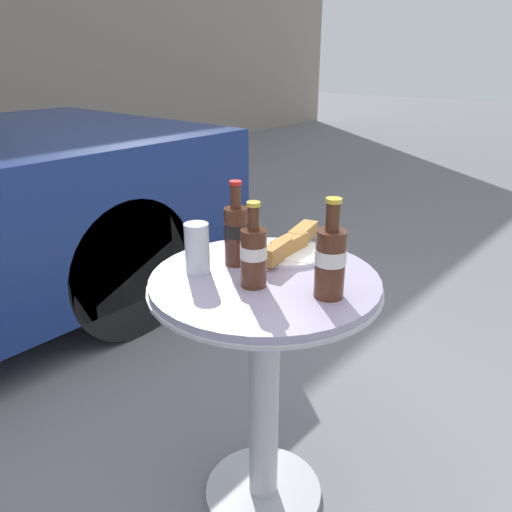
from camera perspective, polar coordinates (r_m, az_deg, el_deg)
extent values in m
plane|color=slate|center=(1.75, 0.83, -25.44)|extent=(30.00, 30.00, 0.00)
cylinder|color=#B7B7BC|center=(1.74, 0.83, -25.22)|extent=(0.36, 0.36, 0.02)
cylinder|color=#B7B7BC|center=(1.49, 0.91, -15.64)|extent=(0.09, 0.09, 0.71)
cylinder|color=#B7B7BC|center=(1.31, 1.00, -3.36)|extent=(0.61, 0.61, 0.01)
cylinder|color=#9E93B2|center=(1.30, 1.01, -2.77)|extent=(0.60, 0.60, 0.02)
cylinder|color=#4C2819|center=(1.22, -0.28, -0.25)|extent=(0.06, 0.06, 0.15)
cylinder|color=silver|center=(1.21, -0.28, 0.52)|extent=(0.07, 0.07, 0.03)
cylinder|color=#4C2819|center=(1.19, -0.29, 4.36)|extent=(0.03, 0.03, 0.06)
cylinder|color=gold|center=(1.18, -0.29, 5.96)|extent=(0.03, 0.03, 0.01)
cylinder|color=#4C2819|center=(1.18, 8.46, -0.94)|extent=(0.07, 0.07, 0.17)
cylinder|color=silver|center=(1.17, 8.52, -0.04)|extent=(0.07, 0.07, 0.04)
cylinder|color=#4C2819|center=(1.14, 8.79, 4.45)|extent=(0.03, 0.03, 0.07)
cylinder|color=gold|center=(1.12, 8.90, 6.29)|extent=(0.04, 0.04, 0.01)
cylinder|color=#4C2819|center=(1.35, -2.28, 2.24)|extent=(0.06, 0.06, 0.16)
cylinder|color=black|center=(1.34, -2.29, 3.01)|extent=(0.07, 0.07, 0.03)
cylinder|color=#4C2819|center=(1.32, -2.35, 6.80)|extent=(0.03, 0.03, 0.06)
cylinder|color=red|center=(1.31, -2.38, 8.35)|extent=(0.03, 0.03, 0.01)
cylinder|color=#C68923|center=(1.32, -6.72, 0.31)|extent=(0.06, 0.06, 0.10)
cylinder|color=silver|center=(1.31, -6.75, 0.91)|extent=(0.06, 0.06, 0.13)
cylinder|color=white|center=(1.44, 3.68, 0.38)|extent=(0.22, 0.22, 0.01)
cube|color=white|center=(1.44, 3.68, 0.64)|extent=(0.20, 0.20, 0.00)
cube|color=#B77F3D|center=(1.36, 2.40, 0.50)|extent=(0.12, 0.06, 0.05)
cube|color=#B77F3D|center=(1.43, 3.83, 1.42)|extent=(0.13, 0.05, 0.04)
cube|color=#B77F3D|center=(1.51, 5.41, 2.62)|extent=(0.14, 0.08, 0.04)
cylinder|color=black|center=(2.48, -15.05, -1.09)|extent=(0.69, 0.22, 0.69)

